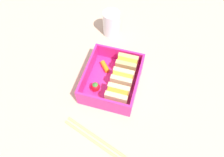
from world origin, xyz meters
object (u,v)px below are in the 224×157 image
(sandwich_center, at_px, (117,95))
(carrot_stick_far_left, at_px, (105,67))
(sandwich_left, at_px, (127,65))
(sandwich_center_left, at_px, (122,79))
(strawberry_far_left, at_px, (95,87))
(drinking_glass, at_px, (111,23))
(chopstick_pair, at_px, (101,143))

(sandwich_center, xyz_separation_m, carrot_stick_far_left, (-0.09, -0.06, -0.02))
(sandwich_center, height_order, carrot_stick_far_left, sandwich_center)
(sandwich_left, relative_size, sandwich_center, 1.00)
(sandwich_center_left, distance_m, strawberry_far_left, 0.08)
(carrot_stick_far_left, xyz_separation_m, strawberry_far_left, (0.08, -0.00, 0.01))
(carrot_stick_far_left, height_order, drinking_glass, drinking_glass)
(sandwich_left, bearing_deg, carrot_stick_far_left, -78.91)
(strawberry_far_left, height_order, chopstick_pair, strawberry_far_left)
(sandwich_left, height_order, chopstick_pair, sandwich_left)
(strawberry_far_left, xyz_separation_m, chopstick_pair, (0.13, 0.06, -0.02))
(sandwich_center, relative_size, strawberry_far_left, 1.84)
(carrot_stick_far_left, height_order, strawberry_far_left, strawberry_far_left)
(sandwich_left, xyz_separation_m, drinking_glass, (-0.14, -0.09, 0.01))
(sandwich_left, relative_size, sandwich_center_left, 1.00)
(strawberry_far_left, bearing_deg, carrot_stick_far_left, 177.23)
(sandwich_center, xyz_separation_m, drinking_glass, (-0.24, -0.09, 0.01))
(sandwich_left, xyz_separation_m, chopstick_pair, (0.22, -0.01, -0.03))
(carrot_stick_far_left, distance_m, chopstick_pair, 0.22)
(carrot_stick_far_left, relative_size, strawberry_far_left, 1.17)
(chopstick_pair, bearing_deg, strawberry_far_left, -157.23)
(carrot_stick_far_left, bearing_deg, strawberry_far_left, -2.77)
(sandwich_left, distance_m, sandwich_center, 0.10)
(sandwich_center, distance_m, carrot_stick_far_left, 0.11)
(sandwich_center, bearing_deg, sandwich_center_left, 180.00)
(sandwich_center_left, relative_size, strawberry_far_left, 1.84)
(sandwich_left, distance_m, carrot_stick_far_left, 0.06)
(sandwich_center_left, height_order, sandwich_center, same)
(sandwich_center, bearing_deg, drinking_glass, -160.49)
(sandwich_center, bearing_deg, sandwich_left, 180.00)
(sandwich_center, xyz_separation_m, strawberry_far_left, (-0.01, -0.06, -0.01))
(sandwich_center_left, xyz_separation_m, drinking_glass, (-0.19, -0.09, 0.01))
(sandwich_left, height_order, strawberry_far_left, sandwich_left)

